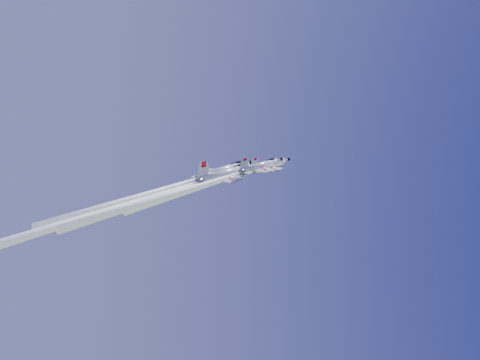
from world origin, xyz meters
name	(u,v)px	position (x,y,z in m)	size (l,w,h in m)	color
jet_lead	(223,180)	(-4.78, -1.67, 92.47)	(32.58, 17.02, 30.75)	silver
jet_left	(167,188)	(-15.80, 3.48, 90.81)	(39.75, 20.65, 35.62)	silver
jet_right	(195,187)	(-13.33, -8.49, 89.18)	(37.31, 19.65, 37.86)	silver
jet_slot	(127,205)	(-26.41, -6.69, 84.99)	(50.10, 26.45, 51.77)	silver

